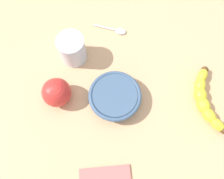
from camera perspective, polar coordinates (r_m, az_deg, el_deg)
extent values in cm
cube|color=tan|center=(69.96, 5.34, 2.08)|extent=(120.00, 120.00, 3.00)
ellipsoid|color=yellow|center=(71.94, 21.79, 3.27)|extent=(4.76, 5.39, 2.68)
ellipsoid|color=yellow|center=(70.50, 21.28, 1.11)|extent=(5.54, 5.49, 3.12)
ellipsoid|color=yellow|center=(69.38, 21.34, -1.27)|extent=(5.83, 5.41, 3.56)
ellipsoid|color=yellow|center=(68.67, 22.00, -3.70)|extent=(5.46, 4.68, 3.56)
ellipsoid|color=yellow|center=(68.43, 23.23, -5.99)|extent=(4.75, 3.22, 3.12)
ellipsoid|color=yellow|center=(68.67, 24.95, -7.95)|extent=(5.17, 3.66, 2.68)
sphere|color=#513819|center=(73.03, 22.32, 4.60)|extent=(2.08, 2.08, 2.08)
sphere|color=#513819|center=(69.03, 26.24, -9.12)|extent=(2.08, 2.08, 2.08)
cylinder|color=silver|center=(68.73, -9.95, 9.97)|extent=(8.03, 8.03, 8.99)
cylinder|color=#EDBB75|center=(68.96, -9.92, 9.85)|extent=(7.53, 7.53, 7.95)
cylinder|color=#3D5675|center=(64.01, 0.73, -1.96)|extent=(12.52, 12.52, 4.30)
torus|color=#3D5675|center=(62.54, 0.75, -1.51)|extent=(14.80, 14.80, 1.20)
sphere|color=red|center=(64.29, -13.78, -0.72)|extent=(8.14, 8.14, 8.14)
ellipsoid|color=silver|center=(76.12, 2.16, 14.44)|extent=(4.26, 4.22, 0.80)
cube|color=silver|center=(76.93, -1.68, 15.32)|extent=(6.52, 6.21, 0.25)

